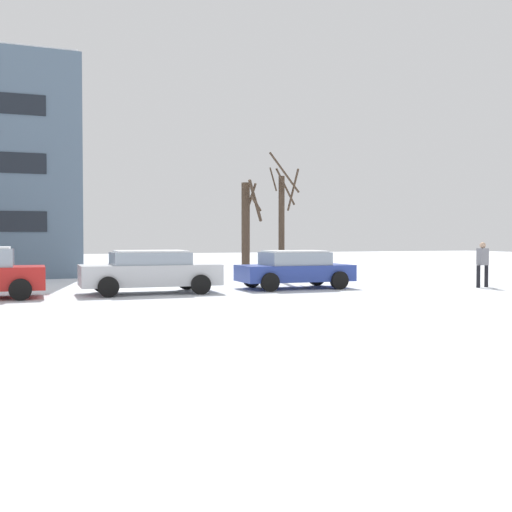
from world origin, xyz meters
TOP-DOWN VIEW (x-y plane):
  - ground_plane at (0.00, 0.00)m, footprint 120.00×120.00m
  - road_surface at (0.00, 3.27)m, footprint 80.00×8.53m
  - parked_car_silver at (3.90, 8.51)m, footprint 4.50×2.20m
  - parked_car_blue at (9.15, 8.61)m, footprint 4.07×2.12m
  - pedestrian_crossing at (15.77, 6.55)m, footprint 0.58×0.45m
  - tree_far_left at (8.83, 12.81)m, footprint 0.92×1.15m
  - tree_far_right at (9.94, 11.60)m, footprint 1.31×1.30m

SIDE VIEW (x-z plane):
  - ground_plane at x=0.00m, z-range 0.00..0.00m
  - road_surface at x=0.00m, z-range 0.00..0.00m
  - parked_car_blue at x=9.15m, z-range 0.02..1.39m
  - parked_car_silver at x=3.90m, z-range 0.03..1.44m
  - pedestrian_crossing at x=15.77m, z-range 0.13..1.79m
  - tree_far_left at x=8.83m, z-range 0.09..4.32m
  - tree_far_right at x=9.94m, z-range -0.19..5.06m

